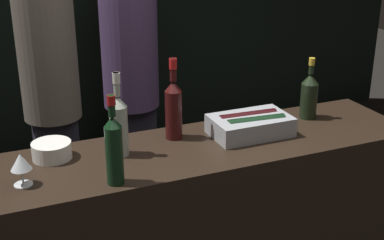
% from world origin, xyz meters
% --- Properties ---
extents(ice_bin_with_bottles, '(0.37, 0.23, 0.10)m').
position_xyz_m(ice_bin_with_bottles, '(0.30, 0.30, 1.05)').
color(ice_bin_with_bottles, '#9EA0A5').
rests_on(ice_bin_with_bottles, bar_counter).
extents(bowl_white, '(0.17, 0.17, 0.07)m').
position_xyz_m(bowl_white, '(-0.61, 0.40, 1.04)').
color(bowl_white, silver).
rests_on(bowl_white, bar_counter).
extents(wine_glass, '(0.08, 0.08, 0.13)m').
position_xyz_m(wine_glass, '(-0.75, 0.20, 1.10)').
color(wine_glass, silver).
rests_on(wine_glass, bar_counter).
extents(champagne_bottle, '(0.09, 0.09, 0.31)m').
position_xyz_m(champagne_bottle, '(0.68, 0.38, 1.13)').
color(champagne_bottle, black).
rests_on(champagne_bottle, bar_counter).
extents(red_wine_bottle_tall, '(0.08, 0.08, 0.38)m').
position_xyz_m(red_wine_bottle_tall, '(-0.05, 0.40, 1.16)').
color(red_wine_bottle_tall, '#380F0F').
rests_on(red_wine_bottle_tall, bar_counter).
extents(red_wine_bottle_burgundy, '(0.07, 0.07, 0.36)m').
position_xyz_m(red_wine_bottle_burgundy, '(-0.42, 0.07, 1.15)').
color(red_wine_bottle_burgundy, black).
rests_on(red_wine_bottle_burgundy, bar_counter).
extents(white_wine_bottle, '(0.08, 0.08, 0.37)m').
position_xyz_m(white_wine_bottle, '(-0.33, 0.32, 1.15)').
color(white_wine_bottle, '#9EA899').
rests_on(white_wine_bottle, bar_counter).
extents(person_in_hoodie, '(0.33, 0.33, 1.86)m').
position_xyz_m(person_in_hoodie, '(-0.47, 1.26, 1.05)').
color(person_in_hoodie, black).
rests_on(person_in_hoodie, ground_plane).
extents(person_blond_tee, '(0.36, 0.36, 1.63)m').
position_xyz_m(person_blond_tee, '(0.27, 2.29, 0.90)').
color(person_blond_tee, black).
rests_on(person_blond_tee, ground_plane).
extents(person_grey_polo, '(0.36, 0.36, 1.75)m').
position_xyz_m(person_grey_polo, '(0.05, 1.43, 0.98)').
color(person_grey_polo, black).
rests_on(person_grey_polo, ground_plane).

